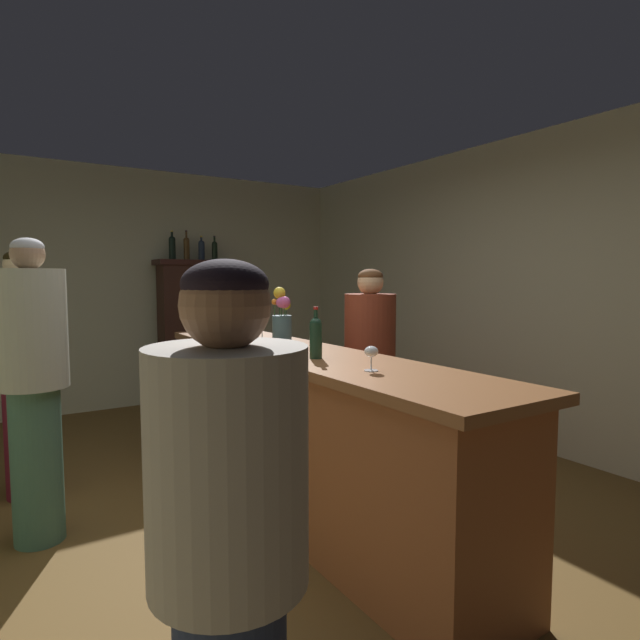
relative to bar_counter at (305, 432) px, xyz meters
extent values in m
plane|color=brown|center=(-0.32, -0.05, -0.51)|extent=(8.94, 8.94, 0.00)
cube|color=#B7B692|center=(-0.32, 3.45, 0.83)|extent=(5.32, 0.12, 2.70)
cube|color=#B9B894|center=(2.34, -0.05, 0.83)|extent=(0.12, 6.99, 2.70)
cube|color=brown|center=(0.00, 0.00, -0.03)|extent=(0.58, 3.01, 0.97)
cube|color=brown|center=(0.00, 0.00, 0.48)|extent=(0.66, 3.13, 0.05)
cube|color=#351D15|center=(0.41, 3.18, 0.32)|extent=(0.80, 0.31, 1.68)
cube|color=#341913|center=(0.41, 3.18, 1.13)|extent=(0.88, 0.37, 0.06)
cylinder|color=#183323|center=(-0.08, -0.26, 0.60)|extent=(0.07, 0.07, 0.19)
sphere|color=#183323|center=(-0.08, -0.26, 0.70)|extent=(0.07, 0.07, 0.07)
cylinder|color=#183323|center=(-0.08, -0.26, 0.74)|extent=(0.02, 0.02, 0.08)
cylinder|color=red|center=(-0.08, -0.26, 0.79)|extent=(0.03, 0.03, 0.02)
cylinder|color=black|center=(-0.12, 1.27, 0.61)|extent=(0.06, 0.06, 0.21)
sphere|color=black|center=(-0.12, 1.27, 0.72)|extent=(0.06, 0.06, 0.06)
cylinder|color=black|center=(-0.12, 1.27, 0.76)|extent=(0.02, 0.02, 0.08)
cylinder|color=red|center=(-0.12, 1.27, 0.81)|extent=(0.03, 0.03, 0.02)
cylinder|color=#143221|center=(-0.09, 0.94, 0.60)|extent=(0.07, 0.07, 0.19)
sphere|color=#143221|center=(-0.09, 0.94, 0.70)|extent=(0.07, 0.07, 0.07)
cylinder|color=#143221|center=(-0.09, 0.94, 0.75)|extent=(0.02, 0.02, 0.10)
cylinder|color=#AD272B|center=(-0.09, 0.94, 0.80)|extent=(0.03, 0.03, 0.02)
cylinder|color=white|center=(0.04, 0.68, 0.51)|extent=(0.06, 0.06, 0.00)
cylinder|color=white|center=(0.04, 0.68, 0.55)|extent=(0.01, 0.01, 0.08)
ellipsoid|color=white|center=(0.04, 0.68, 0.62)|extent=(0.07, 0.07, 0.07)
cylinder|color=white|center=(-0.07, -0.74, 0.51)|extent=(0.07, 0.07, 0.00)
cylinder|color=white|center=(-0.07, -0.74, 0.54)|extent=(0.01, 0.01, 0.06)
ellipsoid|color=white|center=(-0.07, -0.74, 0.60)|extent=(0.07, 0.07, 0.06)
cylinder|color=#3A5964|center=(0.12, 0.51, 0.60)|extent=(0.14, 0.14, 0.19)
cylinder|color=#38602D|center=(0.15, 0.52, 0.69)|extent=(0.01, 0.01, 0.15)
sphere|color=yellow|center=(0.15, 0.52, 0.77)|extent=(0.07, 0.07, 0.07)
cylinder|color=#38602D|center=(0.12, 0.55, 0.73)|extent=(0.01, 0.01, 0.23)
sphere|color=yellow|center=(0.12, 0.55, 0.85)|extent=(0.09, 0.09, 0.09)
cylinder|color=#38602D|center=(0.07, 0.54, 0.70)|extent=(0.01, 0.01, 0.17)
sphere|color=orange|center=(0.07, 0.54, 0.79)|extent=(0.04, 0.04, 0.04)
cylinder|color=#38602D|center=(0.10, 0.49, 0.70)|extent=(0.01, 0.01, 0.17)
sphere|color=#C35391|center=(0.10, 0.49, 0.78)|extent=(0.07, 0.07, 0.07)
cylinder|color=#38602D|center=(0.12, 0.48, 0.70)|extent=(0.01, 0.01, 0.17)
sphere|color=#CF5393|center=(0.12, 0.48, 0.79)|extent=(0.08, 0.08, 0.08)
cylinder|color=white|center=(0.22, 1.36, 0.51)|extent=(0.16, 0.16, 0.01)
cylinder|color=black|center=(0.15, 3.18, 1.28)|extent=(0.08, 0.08, 0.23)
sphere|color=black|center=(0.15, 3.18, 1.39)|extent=(0.08, 0.08, 0.08)
cylinder|color=black|center=(0.15, 3.18, 1.43)|extent=(0.03, 0.03, 0.08)
cylinder|color=gold|center=(0.15, 3.18, 1.48)|extent=(0.03, 0.03, 0.02)
cylinder|color=#493216|center=(0.32, 3.18, 1.27)|extent=(0.07, 0.07, 0.22)
sphere|color=#493216|center=(0.32, 3.18, 1.39)|extent=(0.07, 0.07, 0.07)
cylinder|color=#493216|center=(0.32, 3.18, 1.43)|extent=(0.02, 0.02, 0.10)
cylinder|color=black|center=(0.32, 3.18, 1.49)|extent=(0.03, 0.03, 0.02)
cylinder|color=#1B2738|center=(0.50, 3.18, 1.26)|extent=(0.07, 0.07, 0.19)
sphere|color=#1B2738|center=(0.50, 3.18, 1.36)|extent=(0.07, 0.07, 0.07)
cylinder|color=#1B2738|center=(0.50, 3.18, 1.39)|extent=(0.02, 0.02, 0.07)
cylinder|color=gold|center=(0.50, 3.18, 1.44)|extent=(0.03, 0.03, 0.02)
cylinder|color=black|center=(0.66, 3.18, 1.26)|extent=(0.07, 0.07, 0.19)
sphere|color=black|center=(0.66, 3.18, 1.35)|extent=(0.07, 0.07, 0.07)
cylinder|color=black|center=(0.66, 3.18, 1.39)|extent=(0.02, 0.02, 0.08)
cylinder|color=black|center=(0.66, 3.18, 1.44)|extent=(0.03, 0.03, 0.02)
cylinder|color=#3E6854|center=(-1.44, 0.50, -0.08)|extent=(0.26, 0.26, 0.87)
cylinder|color=#ABB19B|center=(-1.44, 0.50, 0.68)|extent=(0.37, 0.37, 0.65)
sphere|color=#906C4F|center=(-1.44, 0.50, 1.09)|extent=(0.17, 0.17, 0.17)
ellipsoid|color=#A8A9AC|center=(-1.44, 0.50, 1.13)|extent=(0.17, 0.17, 0.10)
cylinder|color=maroon|center=(-1.44, 1.22, -0.09)|extent=(0.28, 0.28, 0.84)
cylinder|color=#222D4B|center=(-1.44, 1.22, 0.64)|extent=(0.39, 0.39, 0.62)
sphere|color=#D2B380|center=(-1.44, 1.22, 1.04)|extent=(0.20, 0.20, 0.20)
ellipsoid|color=black|center=(-1.44, 1.22, 1.09)|extent=(0.19, 0.19, 0.11)
cylinder|color=gray|center=(-1.18, -1.62, 0.53)|extent=(0.37, 0.37, 0.56)
sphere|color=#8C6044|center=(-1.18, -1.62, 0.90)|extent=(0.21, 0.21, 0.21)
ellipsoid|color=black|center=(-1.18, -1.62, 0.94)|extent=(0.20, 0.20, 0.11)
cylinder|color=maroon|center=(0.84, 0.43, -0.12)|extent=(0.28, 0.28, 0.79)
cylinder|color=brown|center=(0.84, 0.43, 0.55)|extent=(0.40, 0.40, 0.56)
sphere|color=#DFB381|center=(0.84, 0.43, 0.93)|extent=(0.20, 0.20, 0.20)
ellipsoid|color=brown|center=(0.84, 0.43, 0.97)|extent=(0.19, 0.19, 0.11)
camera|label=1|loc=(-1.63, -2.71, 0.96)|focal=29.16mm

